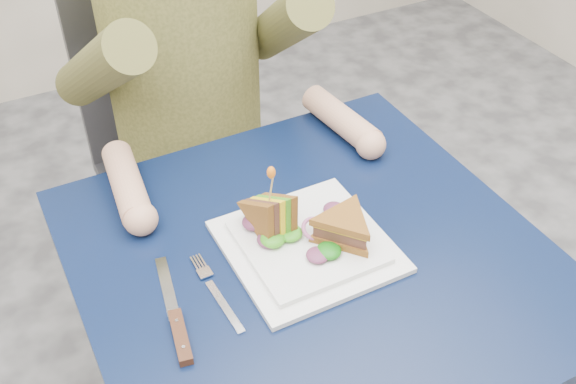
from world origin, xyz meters
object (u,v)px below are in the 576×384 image
table (312,287)px  fork (217,294)px  chair (181,138)px  plate (307,245)px  diner (182,17)px  knife (178,327)px  sandwich_flat (344,227)px  sandwich_upright (272,216)px

table → fork: (-0.18, -0.01, 0.08)m
chair → plate: (-0.00, -0.66, 0.20)m
diner → knife: bearing=-112.7°
table → fork: size_ratio=4.18×
sandwich_flat → table: bearing=171.3°
plate → sandwich_upright: 0.08m
sandwich_upright → sandwich_flat: bearing=-35.8°
plate → table: bearing=-82.9°
sandwich_flat → knife: sandwich_flat is taller
table → diner: bearing=90.0°
diner → sandwich_upright: size_ratio=6.16×
sandwich_upright → fork: bearing=-151.6°
chair → sandwich_flat: size_ratio=5.57×
chair → sandwich_upright: 0.66m
chair → table: bearing=-90.0°
plate → chair: bearing=89.8°
plate → knife: (-0.25, -0.06, -0.00)m
sandwich_flat → sandwich_upright: bearing=144.2°
table → knife: 0.27m
knife → diner: bearing=67.3°
sandwich_flat → knife: size_ratio=0.75×
diner → sandwich_flat: size_ratio=4.46×
fork → sandwich_upright: bearing=28.4°
table → knife: (-0.25, -0.04, 0.09)m
diner → knife: (-0.25, -0.61, -0.18)m
diner → sandwich_upright: bearing=-95.1°
diner → knife: size_ratio=3.37×
plate → sandwich_flat: 0.07m
diner → sandwich_flat: (0.05, -0.57, -0.14)m
diner → sandwich_flat: 0.59m
fork → knife: (-0.08, -0.03, 0.00)m
plate → fork: bearing=-171.5°
table → plate: (-0.00, 0.02, 0.09)m
chair → sandwich_upright: (-0.04, -0.61, 0.24)m
plate → fork: 0.18m
plate → sandwich_flat: size_ratio=1.56×
table → plate: bearing=97.1°
chair → sandwich_flat: bearing=-85.6°
table → fork: fork is taller
chair → plate: 0.69m
diner → knife: diner is taller
table → knife: knife is taller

